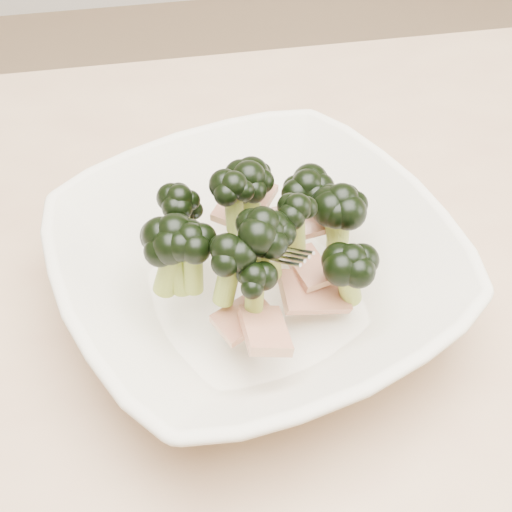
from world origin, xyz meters
name	(u,v)px	position (x,y,z in m)	size (l,w,h in m)	color
dining_table	(345,417)	(0.00, 0.00, 0.65)	(1.20, 0.80, 0.75)	tan
broccoli_dish	(256,265)	(-0.06, 0.05, 0.79)	(0.35, 0.35, 0.12)	beige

